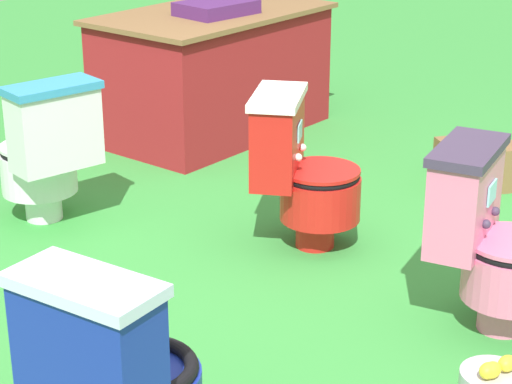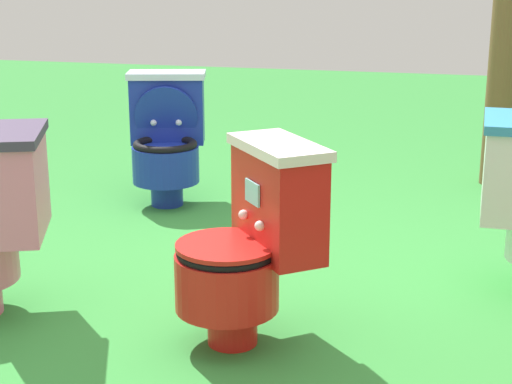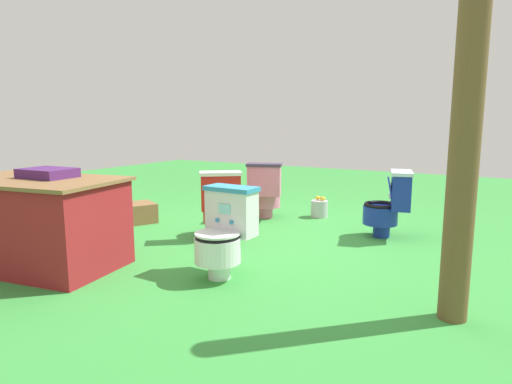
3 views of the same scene
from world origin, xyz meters
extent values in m
plane|color=green|center=(0.00, 0.00, 0.00)|extent=(14.00, 14.00, 0.00)
cube|color=white|center=(-0.31, 1.03, 0.51)|extent=(0.41, 0.20, 0.37)
cube|color=#338CBF|center=(-0.31, 1.03, 0.71)|extent=(0.44, 0.22, 0.04)
cylinder|color=#192D9E|center=(-1.10, -0.74, 0.07)|extent=(0.22, 0.22, 0.14)
cylinder|color=#192D9E|center=(-1.08, -0.73, 0.24)|extent=(0.45, 0.45, 0.20)
torus|color=black|center=(-1.08, -0.73, 0.35)|extent=(0.43, 0.43, 0.04)
cylinder|color=silver|center=(-1.08, -0.73, 0.30)|extent=(0.29, 0.29, 0.01)
cube|color=#192D9E|center=(-1.27, -0.78, 0.51)|extent=(0.29, 0.45, 0.37)
cube|color=silver|center=(-1.27, -0.78, 0.71)|extent=(0.32, 0.47, 0.04)
cube|color=#8CE0E5|center=(-1.17, -0.76, 0.56)|extent=(0.04, 0.11, 0.08)
cylinder|color=#192D9E|center=(-1.18, -0.76, 0.49)|extent=(0.18, 0.36, 0.35)
sphere|color=silver|center=(-1.19, -0.69, 0.46)|extent=(0.04, 0.04, 0.04)
sphere|color=silver|center=(-1.15, -0.82, 0.46)|extent=(0.04, 0.04, 0.04)
cube|color=pink|center=(0.39, -0.78, 0.51)|extent=(0.45, 0.33, 0.37)
cube|color=#3F334C|center=(0.39, -0.78, 0.71)|extent=(0.48, 0.36, 0.04)
cylinder|color=red|center=(0.47, 0.09, 0.07)|extent=(0.25, 0.25, 0.14)
cylinder|color=red|center=(0.48, 0.07, 0.24)|extent=(0.52, 0.52, 0.20)
torus|color=black|center=(0.48, 0.07, 0.35)|extent=(0.50, 0.50, 0.04)
cylinder|color=white|center=(0.48, 0.07, 0.30)|extent=(0.34, 0.34, 0.01)
cube|color=red|center=(0.36, 0.23, 0.51)|extent=(0.44, 0.40, 0.37)
cube|color=white|center=(0.36, 0.23, 0.71)|extent=(0.47, 0.44, 0.04)
cube|color=#8CE0E5|center=(0.42, 0.15, 0.56)|extent=(0.09, 0.07, 0.08)
cylinder|color=red|center=(0.48, 0.07, 0.37)|extent=(0.51, 0.51, 0.02)
sphere|color=white|center=(0.48, 0.19, 0.46)|extent=(0.04, 0.04, 0.04)
sphere|color=white|center=(0.37, 0.10, 0.46)|extent=(0.04, 0.04, 0.04)
cylinder|color=brown|center=(-2.02, 1.07, 0.99)|extent=(0.18, 0.18, 1.98)
camera|label=1|loc=(-2.43, -2.77, 1.85)|focal=66.98mm
camera|label=2|loc=(3.07, 0.82, 1.34)|focal=57.40mm
camera|label=3|loc=(-2.28, 4.02, 1.26)|focal=31.10mm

